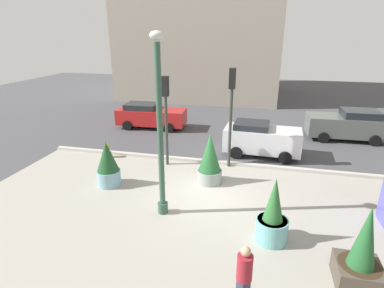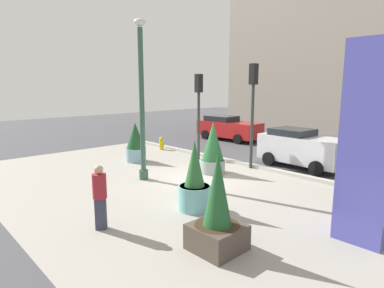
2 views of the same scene
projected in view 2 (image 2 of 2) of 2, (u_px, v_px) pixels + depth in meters
ground_plane at (256, 163)px, 15.99m from camera, size 60.00×60.00×0.00m
plaza_pavement at (157, 189)px, 11.97m from camera, size 18.00×10.00×0.02m
curb_strip at (244, 164)px, 15.39m from camera, size 18.00×0.24×0.16m
lamp_post at (142, 104)px, 12.62m from camera, size 0.44×0.44×6.19m
art_pillar_blue at (372, 143)px, 7.65m from camera, size 1.13×1.13×4.77m
potted_plant_near_right at (136, 143)px, 16.11m from camera, size 0.99×0.99×1.94m
potted_plant_mid_plaza at (213, 149)px, 13.94m from camera, size 1.06×1.06×2.21m
potted_plant_near_left at (195, 184)px, 9.79m from camera, size 0.99×0.99×2.15m
potted_plant_curbside at (217, 214)px, 7.36m from camera, size 1.10×1.10×2.30m
fire_hydrant at (161, 144)px, 19.21m from camera, size 0.36×0.26×0.75m
traffic_light_far_side at (199, 102)px, 16.27m from camera, size 0.28×0.42×4.29m
traffic_light_corner at (253, 99)px, 14.40m from camera, size 0.28×0.42×4.67m
car_curb_west at (302, 148)px, 15.01m from camera, size 3.97×2.11×1.75m
car_far_lane at (228, 128)px, 22.65m from camera, size 4.64×2.12×1.64m
pedestrian_on_sidewalk at (100, 194)px, 8.42m from camera, size 0.50×0.50×1.73m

